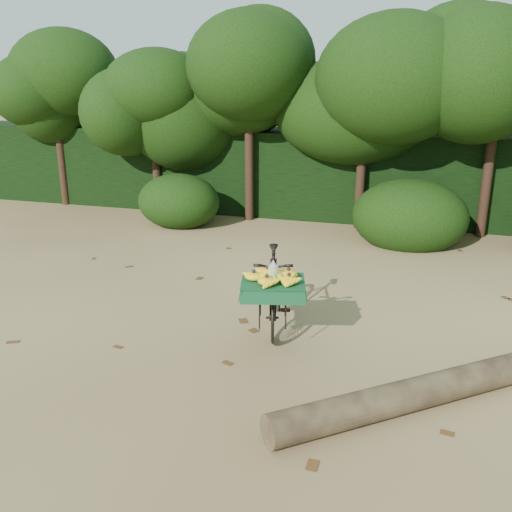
% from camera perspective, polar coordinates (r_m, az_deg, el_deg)
% --- Properties ---
extents(ground, '(80.00, 80.00, 0.00)m').
position_cam_1_polar(ground, '(6.37, 0.36, -7.96)').
color(ground, tan).
rests_on(ground, ground).
extents(vendor_bicycle, '(0.96, 1.73, 0.94)m').
position_cam_1_polar(vendor_bicycle, '(6.35, 1.82, -3.39)').
color(vendor_bicycle, black).
rests_on(vendor_bicycle, ground).
extents(fallen_log, '(3.24, 2.79, 0.29)m').
position_cam_1_polar(fallen_log, '(5.47, 21.12, -12.15)').
color(fallen_log, brown).
rests_on(fallen_log, ground).
extents(hedge_backdrop, '(26.00, 1.80, 1.80)m').
position_cam_1_polar(hedge_backdrop, '(12.06, 9.14, 8.54)').
color(hedge_backdrop, black).
rests_on(hedge_backdrop, ground).
extents(tree_row, '(14.50, 2.00, 4.00)m').
position_cam_1_polar(tree_row, '(11.27, 5.44, 13.70)').
color(tree_row, black).
rests_on(tree_row, ground).
extents(bush_clumps, '(8.80, 1.70, 0.90)m').
position_cam_1_polar(bush_clumps, '(10.14, 10.16, 4.20)').
color(bush_clumps, black).
rests_on(bush_clumps, ground).
extents(leaf_litter, '(7.00, 7.30, 0.01)m').
position_cam_1_polar(leaf_litter, '(6.94, 1.92, -5.71)').
color(leaf_litter, '#513115').
rests_on(leaf_litter, ground).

